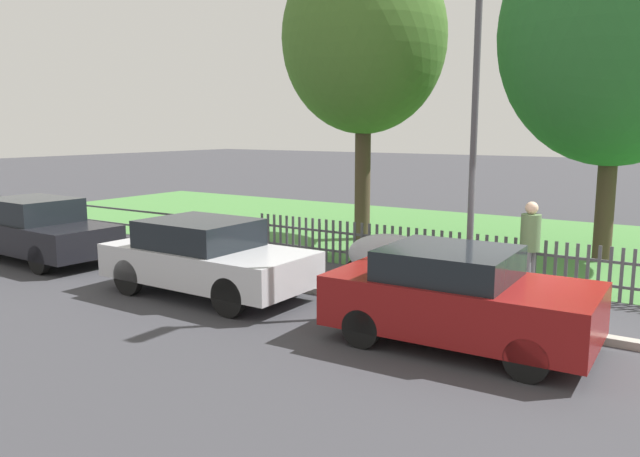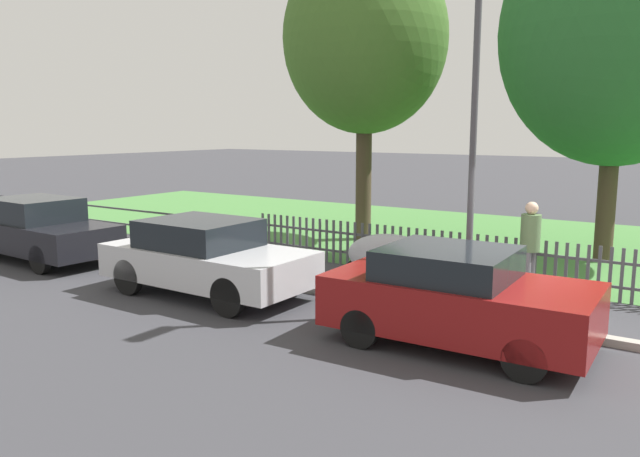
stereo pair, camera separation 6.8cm
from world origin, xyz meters
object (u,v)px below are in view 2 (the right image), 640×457
parked_car_black_saloon (206,257)px  parked_car_navy_estate (457,297)px  tree_nearest_kerb (365,39)px  pedestrian_near_fence (530,243)px  covered_motorcycle (394,256)px  tree_behind_motorcycle (619,32)px  street_lamp (474,74)px  parked_car_silver_hatchback (38,229)px

parked_car_black_saloon → parked_car_navy_estate: (4.93, -0.03, -0.01)m
parked_car_black_saloon → tree_nearest_kerb: 8.22m
pedestrian_near_fence → parked_car_navy_estate: bearing=-178.1°
covered_motorcycle → pedestrian_near_fence: (2.31, 0.92, 0.35)m
parked_car_navy_estate → tree_behind_motorcycle: (0.73, 7.37, 4.48)m
pedestrian_near_fence → tree_nearest_kerb: bearing=61.7°
tree_nearest_kerb → tree_behind_motorcycle: size_ratio=0.97×
covered_motorcycle → parked_car_black_saloon: bearing=-146.1°
parked_car_navy_estate → street_lamp: bearing=104.5°
tree_behind_motorcycle → tree_nearest_kerb: bearing=-174.3°
parked_car_silver_hatchback → tree_nearest_kerb: size_ratio=0.53×
covered_motorcycle → street_lamp: size_ratio=0.30×
covered_motorcycle → tree_behind_motorcycle: tree_behind_motorcycle is taller
parked_car_navy_estate → tree_nearest_kerb: 9.85m
parked_car_silver_hatchback → parked_car_navy_estate: parked_car_silver_hatchback is taller
tree_behind_motorcycle → street_lamp: 6.05m
parked_car_navy_estate → tree_nearest_kerb: size_ratio=0.47×
parked_car_silver_hatchback → parked_car_navy_estate: bearing=1.6°
covered_motorcycle → street_lamp: street_lamp is taller
parked_car_navy_estate → tree_behind_motorcycle: 8.66m
tree_behind_motorcycle → parked_car_black_saloon: bearing=-127.7°
street_lamp → parked_car_silver_hatchback: bearing=-171.7°
parked_car_silver_hatchback → pedestrian_near_fence: 10.97m
pedestrian_near_fence → street_lamp: 3.43m
parked_car_navy_estate → covered_motorcycle: 3.17m
parked_car_silver_hatchback → parked_car_black_saloon: (5.45, -0.08, -0.01)m
parked_car_black_saloon → tree_nearest_kerb: size_ratio=0.51×
parked_car_silver_hatchback → pedestrian_near_fence: pedestrian_near_fence is taller
parked_car_navy_estate → pedestrian_near_fence: size_ratio=2.12×
tree_nearest_kerb → tree_behind_motorcycle: (6.12, 0.61, -0.24)m
pedestrian_near_fence → tree_behind_motorcycle: bearing=-3.9°
pedestrian_near_fence → covered_motorcycle: bearing=116.0°
parked_car_silver_hatchback → parked_car_black_saloon: bearing=1.4°
parked_car_black_saloon → pedestrian_near_fence: 5.99m
parked_car_silver_hatchback → tree_behind_motorcycle: bearing=35.4°
tree_nearest_kerb → pedestrian_near_fence: 7.91m
parked_car_silver_hatchback → pedestrian_near_fence: bearing=18.8°
tree_behind_motorcycle → covered_motorcycle: bearing=-119.9°
parked_car_black_saloon → covered_motorcycle: 3.57m
parked_car_silver_hatchback → tree_nearest_kerb: tree_nearest_kerb is taller
covered_motorcycle → pedestrian_near_fence: pedestrian_near_fence is taller
pedestrian_near_fence → street_lamp: size_ratio=0.28×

